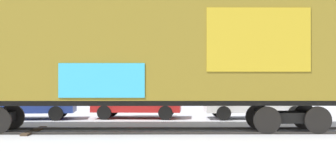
# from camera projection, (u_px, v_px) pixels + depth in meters

# --- Properties ---
(ground_plane) EXTENTS (260.00, 260.00, 0.00)m
(ground_plane) POSITION_uv_depth(u_px,v_px,m) (173.00, 131.00, 16.08)
(ground_plane) COLOR #B2B5BC
(track) EXTENTS (59.97, 5.51, 0.08)m
(track) POSITION_uv_depth(u_px,v_px,m) (111.00, 131.00, 15.97)
(track) COLOR #4C4742
(track) RESTS_ON ground_plane
(freight_car) EXTENTS (15.28, 3.74, 5.10)m
(freight_car) POSITION_uv_depth(u_px,v_px,m) (134.00, 48.00, 16.00)
(freight_car) COLOR olive
(freight_car) RESTS_ON ground_plane
(flagpole) EXTENTS (1.01, 0.94, 9.14)m
(flagpole) POSITION_uv_depth(u_px,v_px,m) (39.00, 11.00, 25.20)
(flagpole) COLOR silver
(flagpole) RESTS_ON ground_plane
(hillside) EXTENTS (140.63, 37.16, 14.72)m
(hillside) POSITION_uv_depth(u_px,v_px,m) (141.00, 60.00, 74.92)
(hillside) COLOR gray
(hillside) RESTS_ON ground_plane
(parked_car_blue) EXTENTS (4.66, 1.93, 1.57)m
(parked_car_blue) POSITION_uv_depth(u_px,v_px,m) (22.00, 102.00, 20.91)
(parked_car_blue) COLOR navy
(parked_car_blue) RESTS_ON ground_plane
(parked_car_red) EXTENTS (4.29, 2.43, 1.59)m
(parked_car_red) POSITION_uv_depth(u_px,v_px,m) (137.00, 101.00, 21.53)
(parked_car_red) COLOR #B21E1E
(parked_car_red) RESTS_ON ground_plane
(parked_car_white) EXTENTS (4.75, 2.20, 1.63)m
(parked_car_white) POSITION_uv_depth(u_px,v_px,m) (255.00, 101.00, 21.27)
(parked_car_white) COLOR silver
(parked_car_white) RESTS_ON ground_plane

